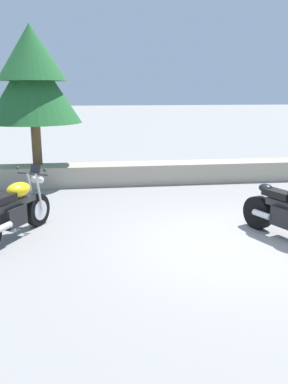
{
  "coord_description": "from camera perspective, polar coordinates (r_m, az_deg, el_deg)",
  "views": [
    {
      "loc": [
        -2.33,
        -6.25,
        2.56
      ],
      "look_at": [
        -1.32,
        1.2,
        0.65
      ],
      "focal_mm": 38.01,
      "sensor_mm": 36.0,
      "label": 1
    }
  ],
  "objects": [
    {
      "name": "pine_tree_far_left",
      "position": [
        11.38,
        -15.42,
        15.38
      ],
      "size": [
        2.5,
        2.5,
        3.64
      ],
      "color": "brown",
      "rests_on": "stone_wall"
    },
    {
      "name": "stone_wall",
      "position": [
        11.52,
        4.14,
        2.78
      ],
      "size": [
        36.0,
        0.8,
        0.55
      ],
      "primitive_type": "cube",
      "color": "#A89E89",
      "rests_on": "ground"
    },
    {
      "name": "ground_plane",
      "position": [
        7.14,
        12.0,
        -7.07
      ],
      "size": [
        120.0,
        120.0,
        0.0
      ],
      "primitive_type": "plane",
      "color": "gray"
    },
    {
      "name": "motorcycle_yellow_near_left",
      "position": [
        7.48,
        -17.8,
        -2.56
      ],
      "size": [
        1.17,
        1.89,
        1.18
      ],
      "color": "black",
      "rests_on": "ground"
    }
  ]
}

